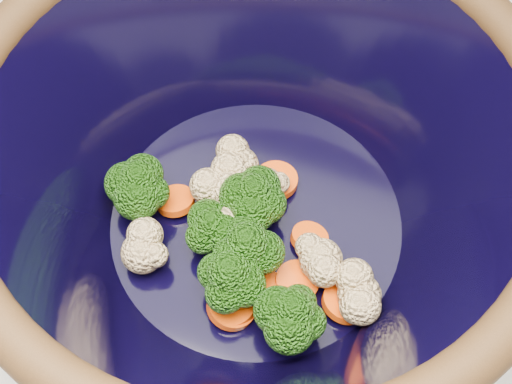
% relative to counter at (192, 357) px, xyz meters
% --- Properties ---
extents(counter, '(1.20, 1.20, 0.90)m').
position_rel_counter_xyz_m(counter, '(0.00, 0.00, 0.00)').
color(counter, silver).
rests_on(counter, ground).
extents(mixing_bowl, '(0.43, 0.43, 0.16)m').
position_rel_counter_xyz_m(mixing_bowl, '(0.10, -0.02, 0.54)').
color(mixing_bowl, black).
rests_on(mixing_bowl, counter).
extents(vegetable_pile, '(0.20, 0.14, 0.06)m').
position_rel_counter_xyz_m(vegetable_pile, '(0.10, -0.05, 0.51)').
color(vegetable_pile, '#608442').
rests_on(vegetable_pile, mixing_bowl).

